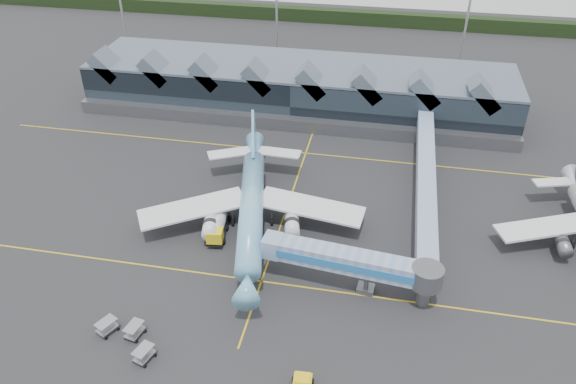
# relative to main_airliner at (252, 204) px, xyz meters

# --- Properties ---
(ground) EXTENTS (260.00, 260.00, 0.00)m
(ground) POSITION_rel_main_airliner_xyz_m (4.42, -4.44, -3.83)
(ground) COLOR #242426
(ground) RESTS_ON ground
(taxi_stripes) EXTENTS (120.00, 60.00, 0.01)m
(taxi_stripes) POSITION_rel_main_airliner_xyz_m (4.42, 5.56, -3.82)
(taxi_stripes) COLOR gold
(taxi_stripes) RESTS_ON ground
(tree_line_far) EXTENTS (260.00, 4.00, 4.00)m
(tree_line_far) POSITION_rel_main_airliner_xyz_m (4.42, 105.56, -1.83)
(tree_line_far) COLOR black
(tree_line_far) RESTS_ON ground
(terminal) EXTENTS (90.00, 22.25, 12.52)m
(terminal) POSITION_rel_main_airliner_xyz_m (-0.65, 42.91, 1.05)
(terminal) COLOR black
(terminal) RESTS_ON ground
(light_masts) EXTENTS (132.40, 42.56, 22.45)m
(light_masts) POSITION_rel_main_airliner_xyz_m (25.42, 58.36, 8.66)
(light_masts) COLOR gray
(light_masts) RESTS_ON ground
(main_airliner) EXTENTS (34.46, 40.24, 13.03)m
(main_airliner) POSITION_rel_main_airliner_xyz_m (0.00, 0.00, 0.00)
(main_airliner) COLOR #6DAFDE
(main_airliner) RESTS_ON ground
(jet_bridge) EXTENTS (23.91, 5.95, 6.17)m
(jet_bridge) POSITION_rel_main_airliner_xyz_m (17.65, -11.49, 0.61)
(jet_bridge) COLOR #7390BF
(jet_bridge) RESTS_ON ground
(fuel_truck) EXTENTS (3.71, 9.42, 3.13)m
(fuel_truck) POSITION_rel_main_airliner_xyz_m (-4.58, -2.68, -2.07)
(fuel_truck) COLOR black
(fuel_truck) RESTS_ON ground
(baggage_carts) EXTENTS (8.64, 5.98, 1.75)m
(baggage_carts) POSITION_rel_main_airliner_xyz_m (-8.78, -25.96, -2.85)
(baggage_carts) COLOR gray
(baggage_carts) RESTS_ON ground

